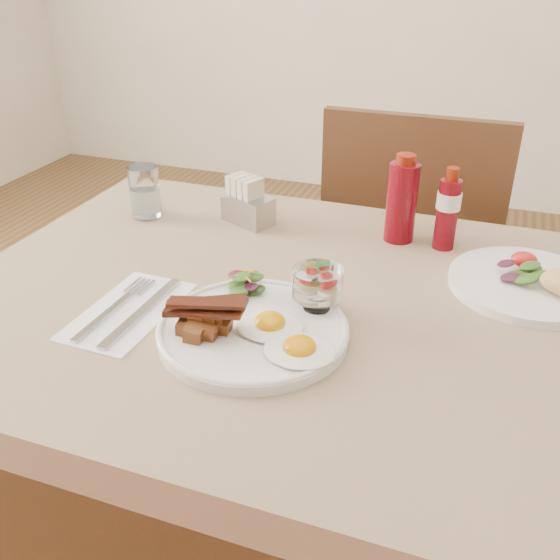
{
  "coord_description": "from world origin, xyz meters",
  "views": [
    {
      "loc": [
        0.17,
        -0.8,
        1.26
      ],
      "look_at": [
        -0.1,
        -0.04,
        0.82
      ],
      "focal_mm": 40.0,
      "sensor_mm": 36.0,
      "label": 1
    }
  ],
  "objects_px": {
    "fruit_cup": "(318,283)",
    "water_glass": "(145,195)",
    "table": "(349,362)",
    "chair_far": "(410,261)",
    "second_plate": "(540,283)",
    "sugar_caddy": "(247,204)",
    "main_plate": "(253,331)",
    "hot_sauce_bottle": "(448,210)",
    "ketchup_bottle": "(402,201)"
  },
  "relations": [
    {
      "from": "fruit_cup",
      "to": "second_plate",
      "type": "xyz_separation_m",
      "value": [
        0.32,
        0.2,
        -0.04
      ]
    },
    {
      "from": "main_plate",
      "to": "hot_sauce_bottle",
      "type": "bearing_deg",
      "value": 60.6
    },
    {
      "from": "sugar_caddy",
      "to": "water_glass",
      "type": "height_order",
      "value": "water_glass"
    },
    {
      "from": "fruit_cup",
      "to": "water_glass",
      "type": "height_order",
      "value": "water_glass"
    },
    {
      "from": "sugar_caddy",
      "to": "hot_sauce_bottle",
      "type": "bearing_deg",
      "value": 26.23
    },
    {
      "from": "ketchup_bottle",
      "to": "sugar_caddy",
      "type": "height_order",
      "value": "ketchup_bottle"
    },
    {
      "from": "fruit_cup",
      "to": "sugar_caddy",
      "type": "bearing_deg",
      "value": 128.68
    },
    {
      "from": "sugar_caddy",
      "to": "main_plate",
      "type": "bearing_deg",
      "value": -42.3
    },
    {
      "from": "second_plate",
      "to": "water_glass",
      "type": "bearing_deg",
      "value": 175.46
    },
    {
      "from": "chair_far",
      "to": "ketchup_bottle",
      "type": "bearing_deg",
      "value": -87.63
    },
    {
      "from": "hot_sauce_bottle",
      "to": "sugar_caddy",
      "type": "distance_m",
      "value": 0.39
    },
    {
      "from": "main_plate",
      "to": "sugar_caddy",
      "type": "xyz_separation_m",
      "value": [
        -0.17,
        0.38,
        0.03
      ]
    },
    {
      "from": "water_glass",
      "to": "table",
      "type": "bearing_deg",
      "value": -25.34
    },
    {
      "from": "main_plate",
      "to": "hot_sauce_bottle",
      "type": "distance_m",
      "value": 0.46
    },
    {
      "from": "table",
      "to": "water_glass",
      "type": "xyz_separation_m",
      "value": [
        -0.5,
        0.24,
        0.14
      ]
    },
    {
      "from": "table",
      "to": "main_plate",
      "type": "bearing_deg",
      "value": -139.99
    },
    {
      "from": "table",
      "to": "sugar_caddy",
      "type": "relative_size",
      "value": 11.29
    },
    {
      "from": "ketchup_bottle",
      "to": "hot_sauce_bottle",
      "type": "height_order",
      "value": "ketchup_bottle"
    },
    {
      "from": "chair_far",
      "to": "water_glass",
      "type": "xyz_separation_m",
      "value": [
        -0.5,
        -0.43,
        0.27
      ]
    },
    {
      "from": "table",
      "to": "main_plate",
      "type": "xyz_separation_m",
      "value": [
        -0.12,
        -0.1,
        0.1
      ]
    },
    {
      "from": "sugar_caddy",
      "to": "chair_far",
      "type": "bearing_deg",
      "value": 77.11
    },
    {
      "from": "fruit_cup",
      "to": "second_plate",
      "type": "relative_size",
      "value": 0.29
    },
    {
      "from": "hot_sauce_bottle",
      "to": "table",
      "type": "bearing_deg",
      "value": -108.91
    },
    {
      "from": "table",
      "to": "second_plate",
      "type": "distance_m",
      "value": 0.34
    },
    {
      "from": "table",
      "to": "chair_far",
      "type": "relative_size",
      "value": 1.43
    },
    {
      "from": "fruit_cup",
      "to": "water_glass",
      "type": "xyz_separation_m",
      "value": [
        -0.45,
        0.26,
        -0.01
      ]
    },
    {
      "from": "second_plate",
      "to": "table",
      "type": "bearing_deg",
      "value": -146.91
    },
    {
      "from": "chair_far",
      "to": "hot_sauce_bottle",
      "type": "relative_size",
      "value": 5.98
    },
    {
      "from": "fruit_cup",
      "to": "ketchup_bottle",
      "type": "height_order",
      "value": "ketchup_bottle"
    },
    {
      "from": "second_plate",
      "to": "chair_far",
      "type": "bearing_deg",
      "value": 118.87
    },
    {
      "from": "second_plate",
      "to": "sugar_caddy",
      "type": "height_order",
      "value": "sugar_caddy"
    },
    {
      "from": "fruit_cup",
      "to": "water_glass",
      "type": "bearing_deg",
      "value": 150.19
    },
    {
      "from": "chair_far",
      "to": "fruit_cup",
      "type": "xyz_separation_m",
      "value": [
        -0.05,
        -0.68,
        0.29
      ]
    },
    {
      "from": "main_plate",
      "to": "sugar_caddy",
      "type": "distance_m",
      "value": 0.42
    },
    {
      "from": "chair_far",
      "to": "second_plate",
      "type": "relative_size",
      "value": 3.5
    },
    {
      "from": "table",
      "to": "chair_far",
      "type": "distance_m",
      "value": 0.68
    },
    {
      "from": "table",
      "to": "hot_sauce_bottle",
      "type": "height_order",
      "value": "hot_sauce_bottle"
    },
    {
      "from": "chair_far",
      "to": "ketchup_bottle",
      "type": "height_order",
      "value": "chair_far"
    },
    {
      "from": "fruit_cup",
      "to": "hot_sauce_bottle",
      "type": "bearing_deg",
      "value": 64.2
    },
    {
      "from": "table",
      "to": "chair_far",
      "type": "bearing_deg",
      "value": 90.0
    },
    {
      "from": "main_plate",
      "to": "sugar_caddy",
      "type": "height_order",
      "value": "sugar_caddy"
    },
    {
      "from": "table",
      "to": "hot_sauce_bottle",
      "type": "relative_size",
      "value": 8.55
    },
    {
      "from": "fruit_cup",
      "to": "main_plate",
      "type": "bearing_deg",
      "value": -130.91
    },
    {
      "from": "chair_far",
      "to": "main_plate",
      "type": "xyz_separation_m",
      "value": [
        -0.12,
        -0.77,
        0.24
      ]
    },
    {
      "from": "main_plate",
      "to": "ketchup_bottle",
      "type": "xyz_separation_m",
      "value": [
        0.14,
        0.4,
        0.07
      ]
    },
    {
      "from": "table",
      "to": "ketchup_bottle",
      "type": "relative_size",
      "value": 7.91
    },
    {
      "from": "sugar_caddy",
      "to": "table",
      "type": "bearing_deg",
      "value": -19.77
    },
    {
      "from": "hot_sauce_bottle",
      "to": "water_glass",
      "type": "relative_size",
      "value": 1.47
    },
    {
      "from": "chair_far",
      "to": "hot_sauce_bottle",
      "type": "xyz_separation_m",
      "value": [
        0.1,
        -0.37,
        0.3
      ]
    },
    {
      "from": "ketchup_bottle",
      "to": "water_glass",
      "type": "relative_size",
      "value": 1.59
    }
  ]
}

